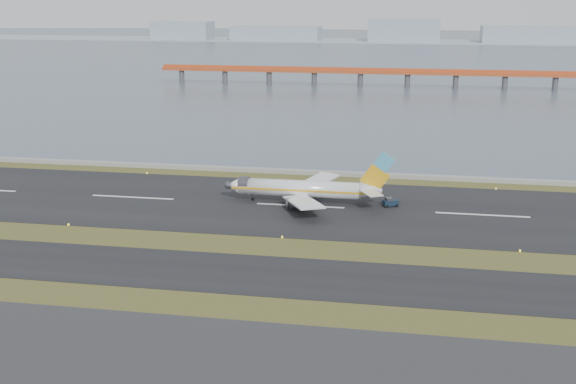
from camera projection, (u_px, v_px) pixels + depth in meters
The scene contains 9 objects.
ground at pixel (275, 251), 134.47m from camera, with size 1000.00×1000.00×0.00m, color #374418.
taxiway_strip at pixel (261, 275), 123.06m from camera, with size 1000.00×18.00×0.10m, color black.
runway_strip at pixel (300, 206), 162.93m from camera, with size 1000.00×45.00×0.10m, color black.
seawall at pixel (318, 173), 191.29m from camera, with size 1000.00×2.50×1.00m, color gray.
bay_water at pixel (386, 54), 571.10m from camera, with size 1400.00×800.00×1.30m, color #40505C.
red_pier at pixel (408, 73), 366.46m from camera, with size 260.00×5.00×10.20m.
far_shoreline at pixel (408, 35), 719.06m from camera, with size 1400.00×80.00×60.50m.
airliner at pixel (306, 189), 164.05m from camera, with size 38.52×32.89×12.80m.
pushback_tug at pixel (390, 202), 162.26m from camera, with size 3.75×3.00×2.11m.
Camera 1 is at (24.58, -124.32, 46.37)m, focal length 45.00 mm.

